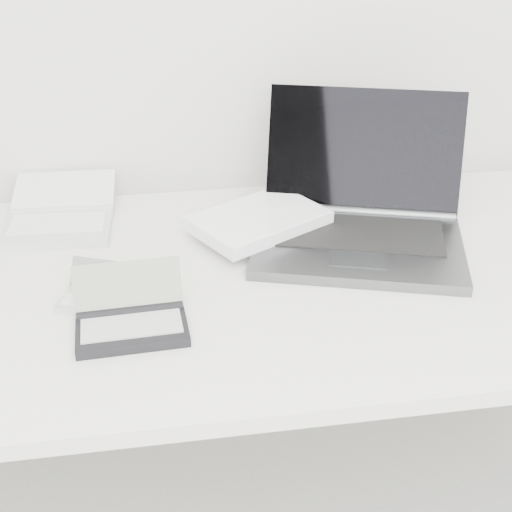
{
  "coord_description": "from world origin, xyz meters",
  "views": [
    {
      "loc": [
        -0.21,
        0.39,
        1.44
      ],
      "look_at": [
        -0.03,
        1.51,
        0.79
      ],
      "focal_mm": 50.0,
      "sensor_mm": 36.0,
      "label": 1
    }
  ],
  "objects": [
    {
      "name": "netbook_open_white",
      "position": [
        -0.41,
        1.82,
        0.75
      ],
      "size": [
        0.24,
        0.3,
        0.05
      ],
      "rotation": [
        0.0,
        0.0,
        -0.05
      ],
      "color": "silver",
      "rests_on": "desk"
    },
    {
      "name": "desk",
      "position": [
        0.0,
        1.55,
        0.68
      ],
      "size": [
        1.6,
        0.8,
        0.73
      ],
      "color": "white",
      "rests_on": "ground"
    },
    {
      "name": "laptop_large",
      "position": [
        0.16,
        1.67,
        0.77
      ],
      "size": [
        0.62,
        0.49,
        0.27
      ],
      "rotation": [
        0.0,
        0.0,
        -0.3
      ],
      "color": "#505255",
      "rests_on": "desk"
    },
    {
      "name": "palmtop_charcoal",
      "position": [
        -0.26,
        1.4,
        0.75
      ],
      "size": [
        0.19,
        0.16,
        0.09
      ],
      "rotation": [
        0.0,
        0.0,
        0.05
      ],
      "color": "black",
      "rests_on": "desk"
    },
    {
      "name": "pda_silver",
      "position": [
        -0.34,
        1.5,
        0.74
      ],
      "size": [
        0.12,
        0.12,
        0.06
      ],
      "rotation": [
        0.0,
        0.0,
        -0.39
      ],
      "color": "silver",
      "rests_on": "desk"
    }
  ]
}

